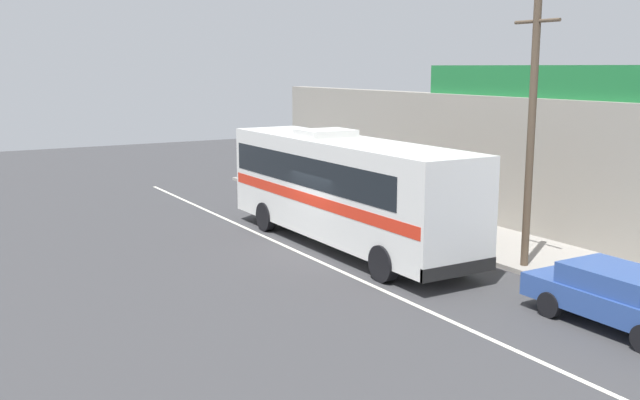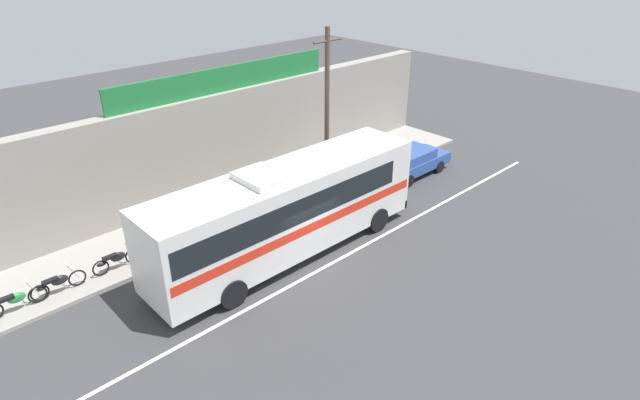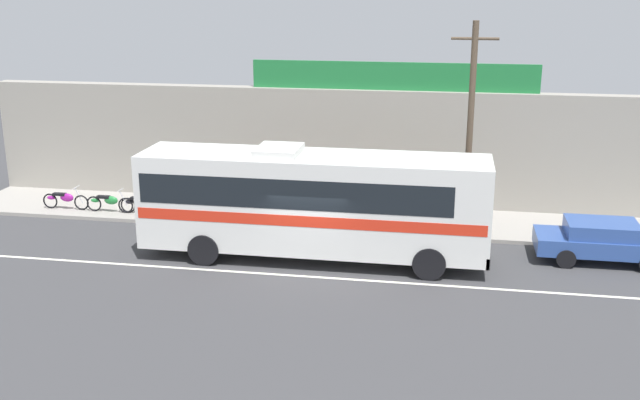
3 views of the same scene
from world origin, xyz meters
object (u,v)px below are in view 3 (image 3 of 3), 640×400
Objects in this scene: pedestrian_far_right at (382,197)px; motorcycle_green at (65,199)px; parked_car at (603,240)px; motorcycle_red at (193,206)px; utility_pole at (470,127)px; pedestrian_far_left at (319,190)px; motorcycle_blue at (109,202)px; motorcycle_black at (142,203)px; intercity_bus at (311,199)px.

motorcycle_green is at bearing -176.85° from pedestrian_far_right.
parked_car is at bearing -19.54° from pedestrian_far_right.
parked_car is 14.99m from motorcycle_red.
utility_pole reaches higher than motorcycle_green.
pedestrian_far_left is (-10.05, 3.09, 0.39)m from parked_car.
motorcycle_blue is 3.45m from motorcycle_red.
utility_pole is at bearing -1.30° from motorcycle_black.
pedestrian_far_right reaches higher than motorcycle_blue.
parked_car is at bearing -5.63° from motorcycle_green.
intercity_bus reaches higher than motorcycle_red.
intercity_bus is at bearing -171.69° from parked_car.
utility_pole is 4.45× the size of pedestrian_far_left.
motorcycle_red is at bearing -174.55° from pedestrian_far_right.
pedestrian_far_left is (-0.51, 4.48, -0.94)m from intercity_bus.
pedestrian_far_left is at bearing 12.85° from motorcycle_red.
parked_car is at bearing -17.10° from pedestrian_far_left.
motorcycle_green and motorcycle_red have the same top height.
pedestrian_far_left is (10.17, 1.10, 0.56)m from motorcycle_green.
utility_pole reaches higher than motorcycle_red.
motorcycle_red is 1.16× the size of pedestrian_far_right.
motorcycle_green is 1.16× the size of pedestrian_far_left.
motorcycle_black is at bearing 1.50° from motorcycle_blue.
motorcycle_black is (-2.08, -0.02, 0.00)m from motorcycle_red.
motorcycle_black is at bearing -0.42° from motorcycle_green.
utility_pole is (-4.46, 1.69, 3.31)m from parked_car.
utility_pole reaches higher than motorcycle_black.
motorcycle_green is at bearing 179.58° from motorcycle_black.
parked_car is 2.58× the size of pedestrian_far_left.
intercity_bus is 9.50m from motorcycle_blue.
intercity_bus is 6.17× the size of motorcycle_red.
pedestrian_far_right is at bearing 5.45° from motorcycle_red.
motorcycle_blue is (-8.77, 3.33, -1.50)m from intercity_bus.
motorcycle_green is 1.06× the size of motorcycle_red.
pedestrian_far_right is 0.94× the size of pedestrian_far_left.
pedestrian_far_left is (-5.59, 1.40, -2.92)m from utility_pole.
utility_pole is 16.14m from motorcycle_green.
parked_car is at bearing -6.64° from motorcycle_black.
parked_car is 0.58× the size of utility_pole.
utility_pole is (5.08, 3.08, 1.98)m from intercity_bus.
intercity_bus is at bearing -148.78° from utility_pole.
motorcycle_red is 7.33m from pedestrian_far_right.
motorcycle_black is at bearing 173.36° from parked_car.
motorcycle_black is 7.00m from pedestrian_far_left.
parked_car is 2.24× the size of motorcycle_blue.
intercity_bus is 2.61× the size of parked_car.
parked_car is 2.75× the size of pedestrian_far_right.
motorcycle_red is at bearing 178.30° from utility_pole.
parked_car is at bearing 8.31° from intercity_bus.
utility_pole is at bearing -1.02° from motorcycle_blue.
motorcycle_blue is (-18.31, 1.93, -0.17)m from parked_car.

